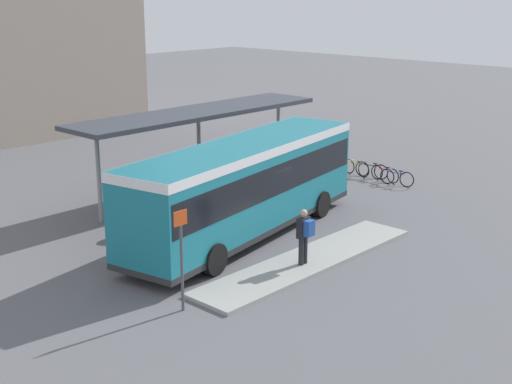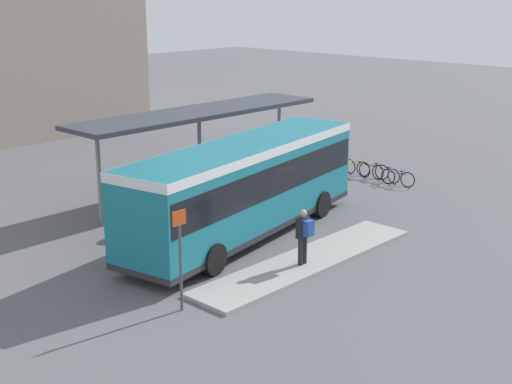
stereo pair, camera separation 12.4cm
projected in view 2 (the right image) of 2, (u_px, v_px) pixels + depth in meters
The scene contains 11 objects.
ground_plane at pixel (245, 236), 24.85m from camera, with size 120.00×120.00×0.00m, color #5B5B60.
curb_island at pixel (308, 261), 22.42m from camera, with size 8.94×1.80×0.12m.
city_bus at pixel (245, 183), 24.33m from camera, with size 11.25×4.33×3.30m.
pedestrian_waiting at pixel (304, 233), 21.71m from camera, with size 0.44×0.46×1.76m.
bicycle_blue at pixel (398, 178), 31.13m from camera, with size 0.48×1.61×0.70m.
bicycle_red at pixel (386, 174), 31.82m from camera, with size 0.48×1.57×0.68m.
bicycle_black at pixel (372, 170), 32.40m from camera, with size 0.48×1.65×0.71m.
bicycle_yellow at pixel (357, 168), 32.86m from camera, with size 0.48×1.58×0.69m.
station_shelter at pixel (199, 114), 29.00m from camera, with size 11.67×2.58×3.55m.
potted_planter_near_shelter at pixel (143, 217), 24.90m from camera, with size 0.80×0.80×1.18m.
platform_sign at pixel (180, 256), 18.70m from camera, with size 0.44×0.08×2.80m.
Camera 2 is at (-16.83, -16.37, 8.30)m, focal length 50.00 mm.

